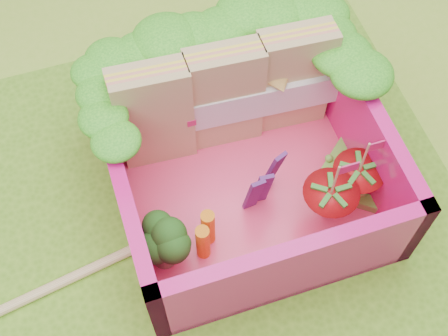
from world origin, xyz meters
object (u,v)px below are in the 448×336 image
object	(u,v)px
sandwich_stack	(225,97)
broccoli	(162,244)
bento_box	(245,159)
strawberry_right	(355,182)
chopsticks	(2,310)
strawberry_left	(327,205)

from	to	relation	value
sandwich_stack	broccoli	world-z (taller)	sandwich_stack
bento_box	sandwich_stack	xyz separation A→B (m)	(0.00, 0.33, 0.10)
sandwich_stack	strawberry_right	xyz separation A→B (m)	(0.50, -0.58, -0.19)
chopsticks	bento_box	bearing A→B (deg)	12.30
bento_box	strawberry_right	xyz separation A→B (m)	(0.50, -0.25, -0.09)
strawberry_left	strawberry_right	distance (m)	0.20
sandwich_stack	chopsticks	bearing A→B (deg)	-155.13
broccoli	strawberry_left	bearing A→B (deg)	-2.77
strawberry_left	chopsticks	size ratio (longest dim) A/B	0.22
chopsticks	broccoli	bearing A→B (deg)	0.14
bento_box	sandwich_stack	world-z (taller)	sandwich_stack
bento_box	strawberry_left	world-z (taller)	strawberry_left
sandwich_stack	chopsticks	world-z (taller)	sandwich_stack
sandwich_stack	strawberry_right	bearing A→B (deg)	-49.28
chopsticks	strawberry_left	bearing A→B (deg)	-1.34
strawberry_right	chopsticks	xyz separation A→B (m)	(-1.82, -0.04, -0.16)
sandwich_stack	broccoli	distance (m)	0.81
bento_box	sandwich_stack	bearing A→B (deg)	89.17
sandwich_stack	strawberry_left	xyz separation A→B (m)	(0.31, -0.65, -0.18)
strawberry_left	bento_box	bearing A→B (deg)	134.33
broccoli	strawberry_right	world-z (taller)	strawberry_right
strawberry_left	strawberry_right	xyz separation A→B (m)	(0.18, 0.08, -0.01)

